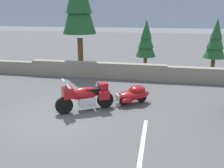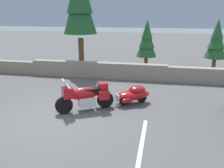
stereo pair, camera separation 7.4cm
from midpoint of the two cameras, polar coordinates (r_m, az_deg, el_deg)
ground_plane at (r=9.23m, az=-12.40°, el=-7.48°), size 80.00×80.00×0.00m
stone_guard_wall at (r=14.19m, az=-1.32°, el=3.12°), size 24.00×0.51×0.90m
distant_ridgeline at (r=103.59m, az=10.15°, el=18.51°), size 240.00×80.00×16.00m
touring_motorcycle at (r=9.39m, az=-6.16°, el=-2.67°), size 2.01×1.49×1.33m
car_shaped_trailer at (r=10.17m, az=5.21°, el=-2.38°), size 2.04×1.51×0.76m
pine_tree_secondary at (r=15.56m, az=23.42°, el=9.29°), size 1.26×1.26×3.37m
pine_tree_far_right at (r=15.17m, az=8.29°, el=10.09°), size 1.24×1.24×3.29m
parking_stripe_marker at (r=7.19m, az=7.16°, el=-14.43°), size 0.12×3.60×0.01m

